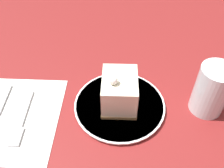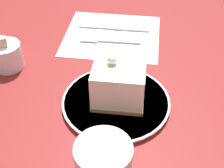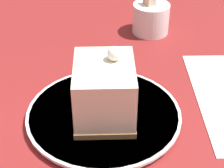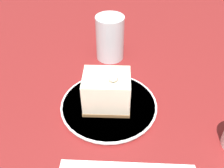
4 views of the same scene
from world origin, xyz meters
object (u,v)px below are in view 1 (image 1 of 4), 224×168
Objects in this scene: fork at (22,121)px; drinking_glass at (212,90)px; cake_slice at (119,91)px; plate at (120,105)px.

drinking_glass is (-0.42, 0.02, 0.05)m from fork.
cake_slice is 0.93× the size of drinking_glass.
drinking_glass is at bearing -172.60° from fork.
plate reaches higher than fork.
plate is 1.37× the size of fork.
cake_slice is at bearing -10.23° from drinking_glass.
plate is 0.21m from drinking_glass.
fork is at bearing 3.04° from plate.
fork is 0.42m from drinking_glass.
fork is 1.28× the size of drinking_glass.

